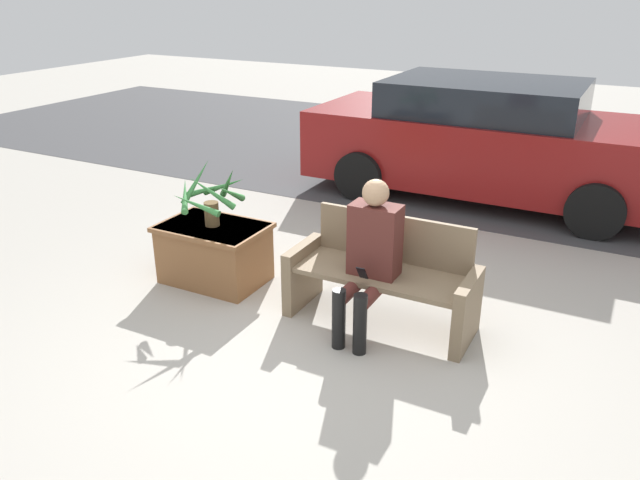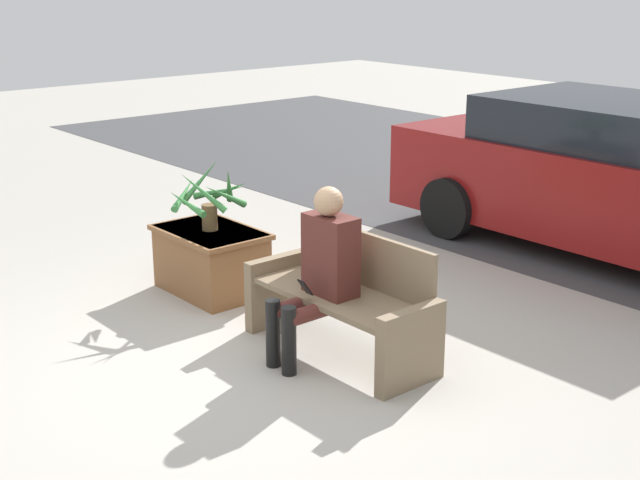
% 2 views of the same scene
% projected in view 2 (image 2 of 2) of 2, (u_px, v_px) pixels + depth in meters
% --- Properties ---
extents(ground_plane, '(30.00, 30.00, 0.00)m').
position_uv_depth(ground_plane, '(232.00, 367.00, 6.16)').
color(ground_plane, '#ADA89E').
extents(bench, '(1.51, 0.56, 0.85)m').
position_uv_depth(bench, '(344.00, 300.00, 6.31)').
color(bench, '#7A664C').
rests_on(bench, ground_plane).
extents(person_seated, '(0.39, 0.61, 1.23)m').
position_uv_depth(person_seated, '(320.00, 267.00, 6.15)').
color(person_seated, '#51231E').
rests_on(person_seated, ground_plane).
extents(planter_box, '(0.95, 0.65, 0.55)m').
position_uv_depth(planter_box, '(211.00, 259.00, 7.51)').
color(planter_box, brown).
rests_on(planter_box, ground_plane).
extents(potted_plant, '(0.63, 0.68, 0.57)m').
position_uv_depth(potted_plant, '(210.00, 197.00, 7.36)').
color(potted_plant, brown).
rests_on(potted_plant, planter_box).
extents(parked_car, '(4.46, 1.98, 1.46)m').
position_uv_depth(parked_car, '(621.00, 178.00, 8.47)').
color(parked_car, maroon).
rests_on(parked_car, ground_plane).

